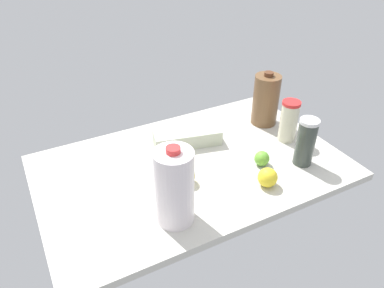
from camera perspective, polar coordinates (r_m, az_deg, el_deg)
name	(u,v)px	position (r cm, az deg, el deg)	size (l,w,h in cm)	color
countertop	(192,168)	(151.10, 0.00, -3.63)	(120.00, 76.00, 3.00)	beige
chocolate_milk_jug	(266,100)	(175.94, 11.18, 6.64)	(11.86, 11.86, 25.39)	brown
egg_carton	(187,137)	(161.01, -0.73, 1.04)	(28.68, 10.40, 6.47)	beige
milk_jug	(174,187)	(118.67, -2.70, -6.56)	(12.73, 12.73, 28.59)	white
shaker_bottle	(306,142)	(152.14, 16.94, 0.30)	(7.57, 7.57, 19.99)	#363F38
tumbler_cup	(289,121)	(166.08, 14.53, 3.42)	(7.80, 7.80, 18.59)	beige
lime_loose	(262,158)	(151.09, 10.60, -2.18)	(6.02, 6.02, 6.02)	#66AC35
lemon_by_jug	(268,177)	(140.69, 11.44, -5.01)	(7.36, 7.36, 7.36)	yellow
lemon_beside_bowl	(186,176)	(139.35, -0.85, -4.87)	(6.51, 6.51, 6.51)	yellow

